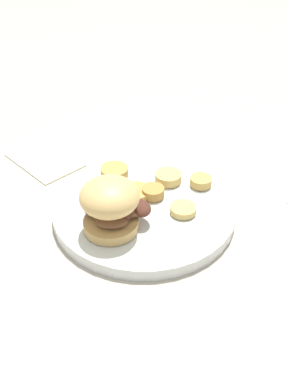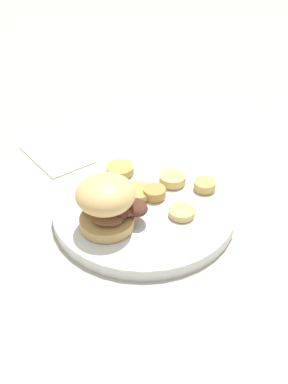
{
  "view_description": "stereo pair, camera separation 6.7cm",
  "coord_description": "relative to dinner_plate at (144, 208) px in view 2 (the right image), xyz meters",
  "views": [
    {
      "loc": [
        0.57,
        -0.18,
        0.49
      ],
      "look_at": [
        0.0,
        0.0,
        0.05
      ],
      "focal_mm": 42.0,
      "sensor_mm": 36.0,
      "label": 1
    },
    {
      "loc": [
        0.59,
        -0.11,
        0.49
      ],
      "look_at": [
        0.0,
        0.0,
        0.05
      ],
      "focal_mm": 42.0,
      "sensor_mm": 36.0,
      "label": 2
    }
  ],
  "objects": [
    {
      "name": "potato_round_3",
      "position": [
        -0.02,
        0.11,
        0.02
      ],
      "size": [
        0.04,
        0.04,
        0.02
      ],
      "primitive_type": "cylinder",
      "color": "tan",
      "rests_on": "dinner_plate"
    },
    {
      "name": "potato_round_2",
      "position": [
        -0.02,
        0.02,
        0.02
      ],
      "size": [
        0.04,
        0.04,
        0.02
      ],
      "primitive_type": "cylinder",
      "color": "#BC8942",
      "rests_on": "dinner_plate"
    },
    {
      "name": "potato_round_4",
      "position": [
        -0.03,
        -0.01,
        0.02
      ],
      "size": [
        0.05,
        0.05,
        0.01
      ],
      "primitive_type": "cylinder",
      "color": "tan",
      "rests_on": "dinner_plate"
    },
    {
      "name": "potato_round_0",
      "position": [
        -0.1,
        -0.03,
        0.02
      ],
      "size": [
        0.05,
        0.05,
        0.01
      ],
      "primitive_type": "cylinder",
      "color": "tan",
      "rests_on": "dinner_plate"
    },
    {
      "name": "potato_round_5",
      "position": [
        -0.05,
        0.06,
        0.02
      ],
      "size": [
        0.05,
        0.05,
        0.02
      ],
      "primitive_type": "cylinder",
      "color": "#DBB766",
      "rests_on": "dinner_plate"
    },
    {
      "name": "dinner_plate",
      "position": [
        0.0,
        0.0,
        0.0
      ],
      "size": [
        0.31,
        0.31,
        0.02
      ],
      "color": "silver",
      "rests_on": "ground_plane"
    },
    {
      "name": "ground_plane",
      "position": [
        0.0,
        0.0,
        -0.01
      ],
      "size": [
        4.0,
        4.0,
        0.0
      ],
      "primitive_type": "plane",
      "color": "#B2A899"
    },
    {
      "name": "napkin",
      "position": [
        -0.22,
        -0.14,
        -0.01
      ],
      "size": [
        0.18,
        0.15,
        0.01
      ],
      "primitive_type": "cube",
      "rotation": [
        0.0,
        0.0,
        3.61
      ],
      "color": "beige",
      "rests_on": "ground_plane"
    },
    {
      "name": "sandwich",
      "position": [
        0.04,
        -0.06,
        0.06
      ],
      "size": [
        0.1,
        0.12,
        0.09
      ],
      "color": "tan",
      "rests_on": "dinner_plate"
    },
    {
      "name": "potato_round_1",
      "position": [
        0.04,
        0.06,
        0.02
      ],
      "size": [
        0.04,
        0.04,
        0.01
      ],
      "primitive_type": "cylinder",
      "color": "#DBB766",
      "rests_on": "dinner_plate"
    }
  ]
}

